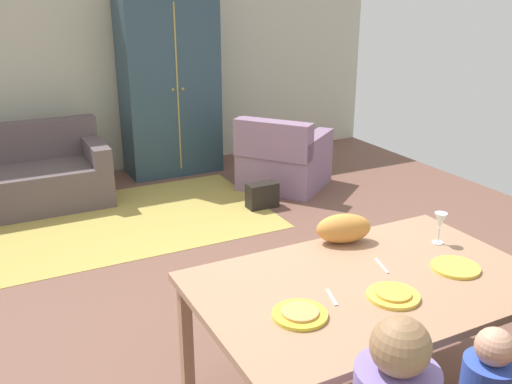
{
  "coord_description": "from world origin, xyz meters",
  "views": [
    {
      "loc": [
        -1.6,
        -3.37,
        2.14
      ],
      "look_at": [
        0.02,
        -0.2,
        0.85
      ],
      "focal_mm": 39.73,
      "sensor_mm": 36.0,
      "label": 1
    }
  ],
  "objects_px": {
    "plate_near_woman": "(455,267)",
    "plate_near_man": "(300,315)",
    "plate_near_child": "(393,296)",
    "couch": "(6,180)",
    "handbag": "(262,195)",
    "dining_table": "(368,292)",
    "wine_glass": "(440,222)",
    "cat": "(344,228)",
    "armchair": "(283,160)",
    "armoire": "(169,86)"
  },
  "relations": [
    {
      "from": "plate_near_woman",
      "to": "plate_near_man",
      "type": "bearing_deg",
      "value": -178.8
    },
    {
      "from": "plate_near_child",
      "to": "couch",
      "type": "xyz_separation_m",
      "value": [
        -1.43,
        4.19,
        -0.47
      ]
    },
    {
      "from": "plate_near_woman",
      "to": "couch",
      "type": "height_order",
      "value": "couch"
    },
    {
      "from": "handbag",
      "to": "dining_table",
      "type": "bearing_deg",
      "value": -107.29
    },
    {
      "from": "dining_table",
      "to": "wine_glass",
      "type": "xyz_separation_m",
      "value": [
        0.63,
        0.18,
        0.2
      ]
    },
    {
      "from": "plate_near_child",
      "to": "cat",
      "type": "xyz_separation_m",
      "value": [
        0.15,
        0.62,
        0.08
      ]
    },
    {
      "from": "dining_table",
      "to": "armchair",
      "type": "bearing_deg",
      "value": 67.2
    },
    {
      "from": "plate_near_woman",
      "to": "armoire",
      "type": "relative_size",
      "value": 0.12
    },
    {
      "from": "cat",
      "to": "armoire",
      "type": "distance_m",
      "value": 4.04
    },
    {
      "from": "wine_glass",
      "to": "cat",
      "type": "xyz_separation_m",
      "value": [
        -0.48,
        0.26,
        -0.05
      ]
    },
    {
      "from": "plate_near_child",
      "to": "wine_glass",
      "type": "height_order",
      "value": "wine_glass"
    },
    {
      "from": "couch",
      "to": "plate_near_woman",
      "type": "bearing_deg",
      "value": -65.03
    },
    {
      "from": "armchair",
      "to": "armoire",
      "type": "distance_m",
      "value": 1.63
    },
    {
      "from": "plate_near_woman",
      "to": "wine_glass",
      "type": "distance_m",
      "value": 0.34
    },
    {
      "from": "couch",
      "to": "armoire",
      "type": "relative_size",
      "value": 0.94
    },
    {
      "from": "plate_near_woman",
      "to": "wine_glass",
      "type": "xyz_separation_m",
      "value": [
        0.15,
        0.28,
        0.12
      ]
    },
    {
      "from": "armchair",
      "to": "armoire",
      "type": "height_order",
      "value": "armoire"
    },
    {
      "from": "dining_table",
      "to": "wine_glass",
      "type": "bearing_deg",
      "value": 16.04
    },
    {
      "from": "dining_table",
      "to": "plate_near_woman",
      "type": "bearing_deg",
      "value": -11.81
    },
    {
      "from": "cat",
      "to": "plate_near_man",
      "type": "bearing_deg",
      "value": -121.31
    },
    {
      "from": "cat",
      "to": "armchair",
      "type": "height_order",
      "value": "cat"
    },
    {
      "from": "plate_near_woman",
      "to": "armchair",
      "type": "distance_m",
      "value": 3.57
    },
    {
      "from": "cat",
      "to": "plate_near_woman",
      "type": "bearing_deg",
      "value": -41.8
    },
    {
      "from": "plate_near_man",
      "to": "dining_table",
      "type": "bearing_deg",
      "value": 14.08
    },
    {
      "from": "plate_near_woman",
      "to": "handbag",
      "type": "relative_size",
      "value": 0.78
    },
    {
      "from": "cat",
      "to": "handbag",
      "type": "xyz_separation_m",
      "value": [
        0.74,
        2.41,
        -0.71
      ]
    },
    {
      "from": "plate_near_child",
      "to": "cat",
      "type": "relative_size",
      "value": 0.78
    },
    {
      "from": "couch",
      "to": "cat",
      "type": "bearing_deg",
      "value": -66.05
    },
    {
      "from": "dining_table",
      "to": "armoire",
      "type": "xyz_separation_m",
      "value": [
        0.49,
        4.46,
        0.36
      ]
    },
    {
      "from": "cat",
      "to": "armoire",
      "type": "height_order",
      "value": "armoire"
    },
    {
      "from": "wine_glass",
      "to": "armchair",
      "type": "xyz_separation_m",
      "value": [
        0.77,
        3.14,
        -0.57
      ]
    },
    {
      "from": "couch",
      "to": "armchair",
      "type": "height_order",
      "value": "same"
    },
    {
      "from": "plate_near_child",
      "to": "couch",
      "type": "height_order",
      "value": "couch"
    },
    {
      "from": "plate_near_child",
      "to": "cat",
      "type": "bearing_deg",
      "value": 76.42
    },
    {
      "from": "couch",
      "to": "armoire",
      "type": "distance_m",
      "value": 2.11
    },
    {
      "from": "plate_near_man",
      "to": "couch",
      "type": "xyz_separation_m",
      "value": [
        -0.96,
        4.13,
        -0.47
      ]
    },
    {
      "from": "armoire",
      "to": "plate_near_man",
      "type": "bearing_deg",
      "value": -101.92
    },
    {
      "from": "plate_near_man",
      "to": "plate_near_woman",
      "type": "distance_m",
      "value": 0.96
    },
    {
      "from": "plate_near_man",
      "to": "handbag",
      "type": "distance_m",
      "value": 3.33
    },
    {
      "from": "dining_table",
      "to": "wine_glass",
      "type": "relative_size",
      "value": 9.35
    },
    {
      "from": "wine_glass",
      "to": "armoire",
      "type": "bearing_deg",
      "value": 91.84
    },
    {
      "from": "dining_table",
      "to": "plate_near_child",
      "type": "relative_size",
      "value": 6.96
    },
    {
      "from": "armoire",
      "to": "plate_near_child",
      "type": "bearing_deg",
      "value": -96.01
    },
    {
      "from": "plate_near_man",
      "to": "cat",
      "type": "relative_size",
      "value": 0.78
    },
    {
      "from": "dining_table",
      "to": "plate_near_woman",
      "type": "distance_m",
      "value": 0.49
    },
    {
      "from": "dining_table",
      "to": "plate_near_man",
      "type": "xyz_separation_m",
      "value": [
        -0.48,
        -0.12,
        0.08
      ]
    },
    {
      "from": "plate_near_child",
      "to": "wine_glass",
      "type": "bearing_deg",
      "value": 29.9
    },
    {
      "from": "plate_near_child",
      "to": "couch",
      "type": "distance_m",
      "value": 4.45
    },
    {
      "from": "plate_near_child",
      "to": "wine_glass",
      "type": "distance_m",
      "value": 0.73
    },
    {
      "from": "cat",
      "to": "handbag",
      "type": "relative_size",
      "value": 1.0
    }
  ]
}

